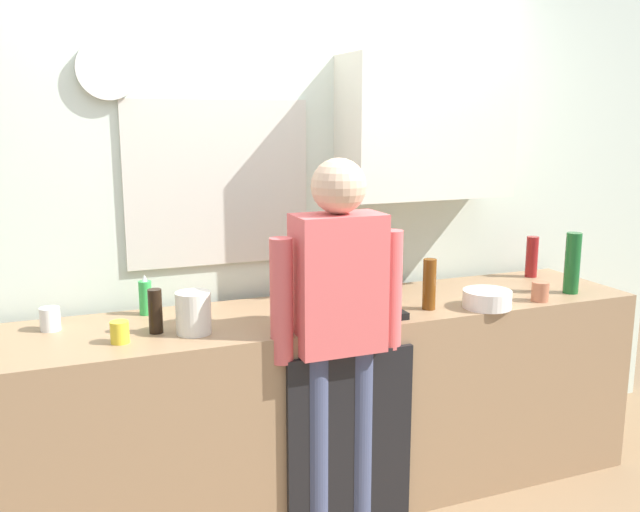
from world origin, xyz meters
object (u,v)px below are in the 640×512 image
Objects in this scene: coffee_maker at (376,282)px; bottle_amber_beer at (429,284)px; bottle_green_wine at (572,263)px; cup_white_mug at (50,319)px; cup_yellow_cup at (120,332)px; person_at_sink at (338,320)px; bottle_dark_sauce at (155,311)px; mixing_bowl at (487,299)px; bottle_red_vinegar at (532,257)px; storage_canister at (193,313)px; cup_terracotta_mug at (540,292)px; dish_soap at (145,297)px.

coffee_maker reaches higher than bottle_amber_beer.
bottle_green_wine is (1.06, -0.02, 0.00)m from coffee_maker.
cup_yellow_cup is at bearing -47.56° from cup_white_mug.
cup_yellow_cup is 0.05× the size of person_at_sink.
cup_yellow_cup is (-1.34, 0.03, -0.07)m from bottle_amber_beer.
bottle_dark_sauce reaches higher than mixing_bowl.
coffee_maker is at bearing -162.87° from bottle_red_vinegar.
bottle_green_wine is 0.36m from bottle_red_vinegar.
bottle_amber_beer is (0.26, -0.01, -0.03)m from coffee_maker.
bottle_amber_beer reaches higher than storage_canister.
cup_terracotta_mug is (0.56, -0.08, -0.07)m from bottle_amber_beer.
mixing_bowl is 1.53m from dish_soap.
coffee_maker is at bearing -5.79° from bottle_dark_sauce.
bottle_green_wine is 3.53× the size of cup_yellow_cup.
bottle_green_wine is (1.99, -0.11, 0.06)m from bottle_dark_sauce.
cup_terracotta_mug is (1.90, -0.10, 0.00)m from cup_yellow_cup.
mixing_bowl is at bearing -7.05° from bottle_dark_sauce.
bottle_green_wine is 1.36× the size of mixing_bowl.
cup_yellow_cup is 0.39× the size of mixing_bowl.
coffee_maker is at bearing -12.26° from cup_white_mug.
cup_yellow_cup is at bearing 178.75° from bottle_amber_beer.
cup_terracotta_mug is 0.30m from mixing_bowl.
mixing_bowl is at bearing 15.39° from person_at_sink.
cup_terracotta_mug is (-0.29, -0.42, -0.06)m from bottle_red_vinegar.
bottle_dark_sauce is at bearing 155.73° from storage_canister.
dish_soap is (-0.93, 0.38, -0.07)m from coffee_maker.
bottle_red_vinegar is 1.29× the size of storage_canister.
cup_yellow_cup is at bearing 179.01° from bottle_green_wine.
bottle_green_wine is 2.15m from cup_yellow_cup.
bottle_dark_sauce is at bearing 176.80° from bottle_green_wine.
bottle_red_vinegar is 0.73m from mixing_bowl.
bottle_green_wine reaches higher than cup_terracotta_mug.
coffee_maker is 1.09m from cup_yellow_cup.
bottle_amber_beer is 2.50× the size of cup_terracotta_mug.
bottle_red_vinegar is 2.04m from dish_soap.
coffee_maker is at bearing -22.04° from dish_soap.
coffee_maker is 3.59× the size of cup_terracotta_mug.
cup_yellow_cup is 1.90m from cup_terracotta_mug.
bottle_red_vinegar reaches higher than cup_yellow_cup.
bottle_amber_beer is 1.62m from cup_white_mug.
bottle_amber_beer is 1.26m from dish_soap.
bottle_dark_sauce is at bearing 170.95° from person_at_sink.
bottle_dark_sauce and dish_soap have the same top height.
person_at_sink is (0.69, -0.53, -0.03)m from dish_soap.
cup_white_mug is (-0.25, 0.27, 0.01)m from cup_yellow_cup.
dish_soap is at bearing 165.22° from cup_terracotta_mug.
bottle_dark_sauce is 1.96× the size of cup_terracotta_mug.
person_at_sink is (-0.77, -0.07, 0.01)m from mixing_bowl.
coffee_maker is 1.06m from bottle_green_wine.
cup_white_mug is (-1.33, 0.29, -0.10)m from coffee_maker.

